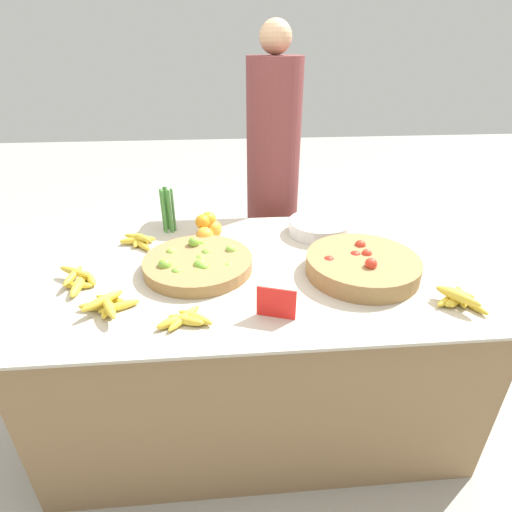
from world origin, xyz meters
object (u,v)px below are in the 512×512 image
object	(u,v)px
lime_bowl	(198,263)
tomato_basket	(362,265)
vendor_person	(272,194)
metal_bowl	(319,227)
price_sign	(276,303)

from	to	relation	value
lime_bowl	tomato_basket	size ratio (longest dim) A/B	0.99
tomato_basket	vendor_person	xyz separation A→B (m)	(-0.25, 0.88, -0.01)
tomato_basket	metal_bowl	world-z (taller)	tomato_basket
price_sign	metal_bowl	bearing A→B (deg)	84.20
tomato_basket	vendor_person	world-z (taller)	vendor_person
metal_bowl	tomato_basket	bearing A→B (deg)	-78.20
metal_bowl	lime_bowl	bearing A→B (deg)	-152.11
lime_bowl	tomato_basket	xyz separation A→B (m)	(0.65, -0.09, 0.01)
price_sign	vendor_person	bearing A→B (deg)	102.40
tomato_basket	vendor_person	size ratio (longest dim) A/B	0.27
lime_bowl	tomato_basket	bearing A→B (deg)	-7.83
tomato_basket	vendor_person	distance (m)	0.92
lime_bowl	price_sign	world-z (taller)	price_sign
metal_bowl	price_sign	xyz separation A→B (m)	(-0.29, -0.64, 0.02)
metal_bowl	vendor_person	world-z (taller)	vendor_person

